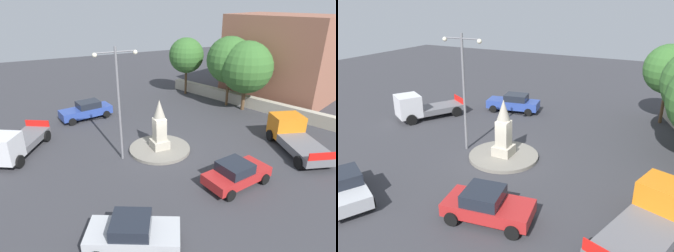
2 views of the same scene
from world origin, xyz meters
The scene contains 14 objects.
ground_plane centered at (0.00, 0.00, 0.00)m, with size 80.00×80.00×0.00m, color #38383D.
traffic_island centered at (0.00, 0.00, 0.10)m, with size 4.30×4.30×0.20m, color gray.
monument centered at (0.00, 0.00, 1.82)m, with size 1.14×1.14×3.55m.
streetlamp centered at (2.75, 0.01, 4.48)m, with size 2.72×0.28×7.39m.
car_silver_passing centered at (4.66, 7.71, 0.76)m, with size 4.33×3.38×1.51m.
car_red_parked_right centered at (-2.24, 5.76, 0.74)m, with size 4.17×2.52×1.48m.
car_blue_parked_left centered at (3.42, -8.36, 0.79)m, with size 4.67×2.52×1.55m.
truck_white_waiting centered at (9.28, -3.14, 1.01)m, with size 4.34×5.55×2.14m.
truck_orange_near_island centered at (-8.80, 3.79, 0.96)m, with size 3.85×6.03×2.04m.
stone_boundary_wall centered at (-11.74, -4.22, 0.56)m, with size 19.99×0.70×1.11m, color #B2AA99.
corner_building centered at (-16.65, -5.98, 4.25)m, with size 10.28×7.43×8.49m, color #935B47.
tree_near_wall centered at (-10.66, -4.25, 4.10)m, with size 4.80×4.80×6.51m.
tree_mid_cluster centered at (-10.04, -5.99, 4.52)m, with size 4.44×4.44×6.75m.
tree_far_corner centered at (-8.17, -11.20, 4.27)m, with size 3.76×3.76×6.16m.
Camera 1 is at (7.49, 17.12, 9.92)m, focal length 31.66 mm.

